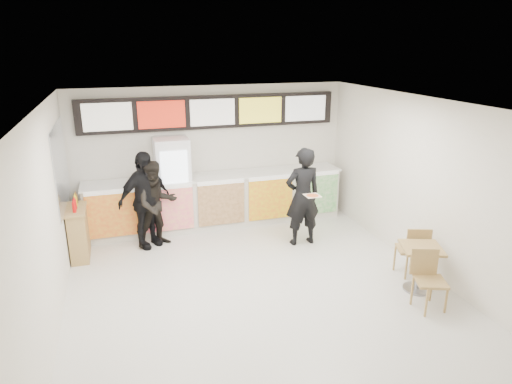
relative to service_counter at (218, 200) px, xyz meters
name	(u,v)px	position (x,y,z in m)	size (l,w,h in m)	color
floor	(261,294)	(0.00, -3.09, -0.57)	(7.00, 7.00, 0.00)	beige
ceiling	(262,106)	(0.00, -3.09, 2.43)	(7.00, 7.00, 0.00)	white
wall_back	(212,155)	(0.00, 0.41, 0.93)	(6.00, 6.00, 0.00)	silver
wall_left	(45,229)	(-3.00, -3.09, 0.93)	(7.00, 7.00, 0.00)	silver
wall_right	(430,188)	(3.00, -3.09, 0.93)	(7.00, 7.00, 0.00)	silver
service_counter	(218,200)	(0.00, 0.00, 0.00)	(5.56, 0.77, 1.14)	silver
menu_board	(212,112)	(0.00, 0.32, 1.88)	(5.50, 0.14, 0.70)	black
drinks_fridge	(173,185)	(-0.93, 0.02, 0.43)	(0.70, 0.67, 2.00)	white
mirror_panel	(61,166)	(-2.99, -0.64, 1.18)	(0.01, 2.00, 1.50)	#B2B7BF
customer_main	(303,197)	(1.38, -1.45, 0.41)	(0.72, 0.47, 1.96)	black
customer_left	(156,204)	(-1.37, -0.68, 0.29)	(0.84, 0.65, 1.72)	black
customer_mid	(145,200)	(-1.58, -0.66, 0.39)	(1.12, 0.47, 1.92)	black
pizza_slice	(312,195)	(1.38, -1.90, 0.58)	(0.36, 0.36, 0.02)	beige
cafe_table	(420,260)	(2.48, -3.71, -0.04)	(0.94, 1.60, 0.91)	tan
condiment_ledge	(79,232)	(-2.82, -0.79, -0.08)	(0.35, 0.87, 1.16)	tan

